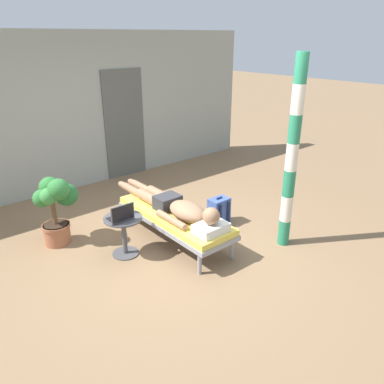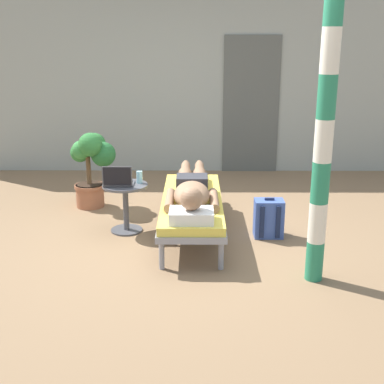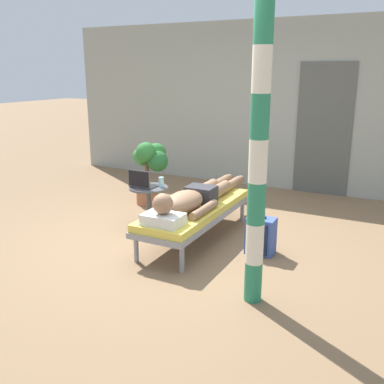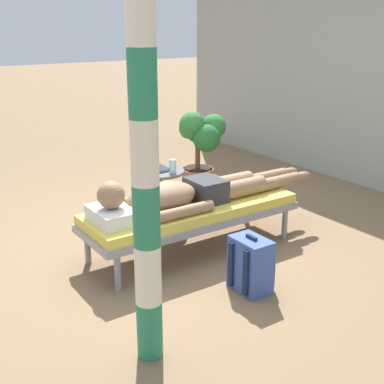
{
  "view_description": "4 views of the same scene",
  "coord_description": "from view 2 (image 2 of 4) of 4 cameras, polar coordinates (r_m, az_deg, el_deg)",
  "views": [
    {
      "loc": [
        -2.53,
        -3.45,
        2.61
      ],
      "look_at": [
        0.41,
        0.06,
        0.69
      ],
      "focal_mm": 35.27,
      "sensor_mm": 36.0,
      "label": 1
    },
    {
      "loc": [
        0.24,
        -4.88,
        2.03
      ],
      "look_at": [
        0.21,
        0.05,
        0.52
      ],
      "focal_mm": 47.92,
      "sensor_mm": 36.0,
      "label": 2
    },
    {
      "loc": [
        2.34,
        -4.07,
        1.91
      ],
      "look_at": [
        0.14,
        0.22,
        0.56
      ],
      "focal_mm": 40.7,
      "sensor_mm": 36.0,
      "label": 3
    },
    {
      "loc": [
        3.53,
        -2.08,
        1.86
      ],
      "look_at": [
        0.31,
        0.12,
        0.56
      ],
      "focal_mm": 48.21,
      "sensor_mm": 36.0,
      "label": 4
    }
  ],
  "objects": [
    {
      "name": "house_wall_back",
      "position": [
        7.9,
        0.12,
        12.1
      ],
      "size": [
        7.6,
        0.2,
        2.7
      ],
      "primitive_type": "cube",
      "color": "#999E93",
      "rests_on": "ground"
    },
    {
      "name": "potted_plant",
      "position": [
        6.32,
        -11.1,
        3.26
      ],
      "size": [
        0.56,
        0.58,
        0.94
      ],
      "color": "#9E5B3D",
      "rests_on": "ground"
    },
    {
      "name": "drink_glass",
      "position": [
        5.47,
        -5.86,
        1.65
      ],
      "size": [
        0.06,
        0.06,
        0.13
      ],
      "primitive_type": "cylinder",
      "color": "#99D8E5",
      "rests_on": "side_table"
    },
    {
      "name": "backpack",
      "position": [
        5.42,
        8.52,
        -2.94
      ],
      "size": [
        0.3,
        0.26,
        0.42
      ],
      "color": "#3F59A5",
      "rests_on": "ground"
    },
    {
      "name": "lounge_chair",
      "position": [
        5.34,
        -0.01,
        -1.35
      ],
      "size": [
        0.64,
        1.85,
        0.42
      ],
      "color": "gray",
      "rests_on": "ground"
    },
    {
      "name": "ground_plane",
      "position": [
        5.29,
        -2.24,
        -5.53
      ],
      "size": [
        40.0,
        40.0,
        0.0
      ],
      "primitive_type": "plane",
      "color": "#846647"
    },
    {
      "name": "house_door_panel",
      "position": [
        7.87,
        6.59,
        9.56
      ],
      "size": [
        0.84,
        0.03,
        2.04
      ],
      "primitive_type": "cube",
      "color": "#545651",
      "rests_on": "ground"
    },
    {
      "name": "side_table",
      "position": [
        5.5,
        -7.41,
        -0.83
      ],
      "size": [
        0.48,
        0.48,
        0.52
      ],
      "color": "#4C4C51",
      "rests_on": "ground"
    },
    {
      "name": "porch_post",
      "position": [
        4.26,
        14.43,
        5.54
      ],
      "size": [
        0.15,
        0.15,
        2.44
      ],
      "color": "#267F59",
      "rests_on": "ground"
    },
    {
      "name": "person_reclining",
      "position": [
        5.25,
        -0.01,
        0.27
      ],
      "size": [
        0.53,
        2.17,
        0.32
      ],
      "color": "white",
      "rests_on": "lounge_chair"
    },
    {
      "name": "laptop",
      "position": [
        5.39,
        -8.2,
        1.28
      ],
      "size": [
        0.31,
        0.24,
        0.23
      ],
      "color": "#4C4C51",
      "rests_on": "side_table"
    }
  ]
}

